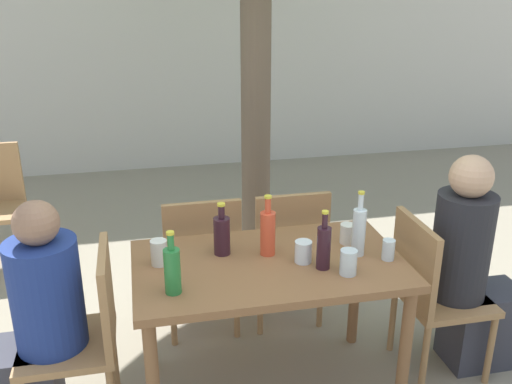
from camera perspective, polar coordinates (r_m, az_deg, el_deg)
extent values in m
cube|color=beige|center=(6.40, -7.21, 14.74)|extent=(10.00, 0.08, 2.80)
cylinder|color=brown|center=(4.05, -0.02, 8.12)|extent=(0.21, 0.21, 2.35)
cube|color=brown|center=(2.79, 1.32, -7.34)|extent=(1.31, 0.76, 0.04)
cylinder|color=brown|center=(2.93, 14.64, -15.47)|extent=(0.06, 0.06, 0.73)
cylinder|color=brown|center=(3.20, -10.77, -11.69)|extent=(0.06, 0.06, 0.73)
cylinder|color=brown|center=(3.41, 9.87, -9.42)|extent=(0.06, 0.06, 0.73)
cube|color=#A87A4C|center=(2.92, -18.31, -14.31)|extent=(0.44, 0.44, 0.04)
cube|color=#A87A4C|center=(2.77, -14.72, -9.97)|extent=(0.04, 0.44, 0.45)
cylinder|color=#A87A4C|center=(3.23, -21.01, -15.84)|extent=(0.04, 0.04, 0.42)
cylinder|color=#A87A4C|center=(3.19, -14.02, -15.54)|extent=(0.04, 0.04, 0.42)
cube|color=#A87A4C|center=(3.29, 18.30, -10.05)|extent=(0.44, 0.44, 0.04)
cube|color=#A87A4C|center=(3.08, 15.57, -6.75)|extent=(0.04, 0.44, 0.45)
cylinder|color=#A87A4C|center=(3.37, 22.37, -14.39)|extent=(0.04, 0.04, 0.42)
cylinder|color=#A87A4C|center=(3.63, 19.04, -11.20)|extent=(0.04, 0.04, 0.42)
cylinder|color=#A87A4C|center=(3.19, 16.49, -15.76)|extent=(0.04, 0.04, 0.42)
cylinder|color=#A87A4C|center=(3.46, 13.51, -12.24)|extent=(0.04, 0.04, 0.42)
cube|color=#A87A4C|center=(3.51, -5.62, -6.94)|extent=(0.44, 0.44, 0.04)
cube|color=#A87A4C|center=(3.22, -5.33, -4.74)|extent=(0.44, 0.04, 0.45)
cylinder|color=#A87A4C|center=(3.81, -2.99, -8.39)|extent=(0.04, 0.04, 0.42)
cylinder|color=#A87A4C|center=(3.77, -8.76, -8.91)|extent=(0.04, 0.04, 0.42)
cylinder|color=#A87A4C|center=(3.48, -1.93, -11.39)|extent=(0.04, 0.04, 0.42)
cylinder|color=#A87A4C|center=(3.45, -8.29, -12.00)|extent=(0.04, 0.04, 0.42)
cube|color=#A87A4C|center=(3.60, 2.74, -6.13)|extent=(0.44, 0.44, 0.04)
cube|color=#A87A4C|center=(3.32, 3.70, -3.92)|extent=(0.44, 0.04, 0.45)
cylinder|color=#A87A4C|center=(3.91, 4.67, -7.58)|extent=(0.04, 0.04, 0.42)
cylinder|color=#A87A4C|center=(3.83, -0.84, -8.18)|extent=(0.04, 0.04, 0.42)
cylinder|color=#A87A4C|center=(3.60, 6.44, -10.37)|extent=(0.04, 0.04, 0.42)
cylinder|color=#A87A4C|center=(3.51, 0.43, -11.13)|extent=(0.04, 0.04, 0.42)
cylinder|color=#A87A4C|center=(4.50, -22.70, -5.28)|extent=(0.04, 0.04, 0.42)
cylinder|color=#A87A4C|center=(4.84, -21.99, -3.33)|extent=(0.04, 0.04, 0.42)
cylinder|color=navy|center=(2.78, -20.21, -9.60)|extent=(0.32, 0.32, 0.53)
sphere|color=#936B51|center=(2.63, -21.16, -2.91)|extent=(0.20, 0.20, 0.20)
cube|color=#383842|center=(3.52, 21.65, -12.28)|extent=(0.40, 0.27, 0.45)
cylinder|color=#232328|center=(3.18, 19.86, -5.12)|extent=(0.30, 0.30, 0.58)
sphere|color=tan|center=(3.04, 20.74, 1.46)|extent=(0.22, 0.22, 0.22)
cylinder|color=#287A38|center=(2.51, -8.36, -7.86)|extent=(0.07, 0.07, 0.21)
cylinder|color=#287A38|center=(2.44, -8.53, -4.98)|extent=(0.03, 0.03, 0.07)
cylinder|color=gold|center=(2.43, -8.58, -4.08)|extent=(0.03, 0.03, 0.01)
cylinder|color=#331923|center=(2.70, 6.78, -5.60)|extent=(0.07, 0.07, 0.21)
cylinder|color=#331923|center=(2.64, 6.91, -2.86)|extent=(0.03, 0.03, 0.07)
cylinder|color=gold|center=(2.62, 6.95, -2.01)|extent=(0.03, 0.03, 0.01)
cylinder|color=silver|center=(2.84, 10.23, -4.00)|extent=(0.07, 0.07, 0.24)
cylinder|color=silver|center=(2.78, 10.44, -0.99)|extent=(0.03, 0.03, 0.08)
cylinder|color=gold|center=(2.76, 10.51, -0.07)|extent=(0.03, 0.03, 0.01)
cylinder|color=#DB4C2D|center=(2.81, 1.19, -4.18)|extent=(0.08, 0.08, 0.22)
cylinder|color=#DB4C2D|center=(2.75, 1.21, -1.35)|extent=(0.03, 0.03, 0.08)
cylinder|color=gold|center=(2.73, 1.22, -0.48)|extent=(0.04, 0.04, 0.01)
cylinder|color=#331923|center=(2.82, -3.43, -4.42)|extent=(0.08, 0.08, 0.19)
cylinder|color=#331923|center=(2.77, -3.49, -2.01)|extent=(0.03, 0.03, 0.07)
cylinder|color=gold|center=(2.76, -3.50, -1.25)|extent=(0.04, 0.04, 0.01)
cylinder|color=white|center=(2.77, 4.75, -5.97)|extent=(0.08, 0.08, 0.11)
cylinder|color=silver|center=(2.77, -9.67, -5.99)|extent=(0.08, 0.08, 0.13)
cylinder|color=silver|center=(2.86, 13.10, -5.64)|extent=(0.06, 0.06, 0.10)
cylinder|color=silver|center=(2.99, 9.13, -4.13)|extent=(0.08, 0.08, 0.10)
cylinder|color=silver|center=(2.68, 9.22, -6.94)|extent=(0.08, 0.08, 0.12)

